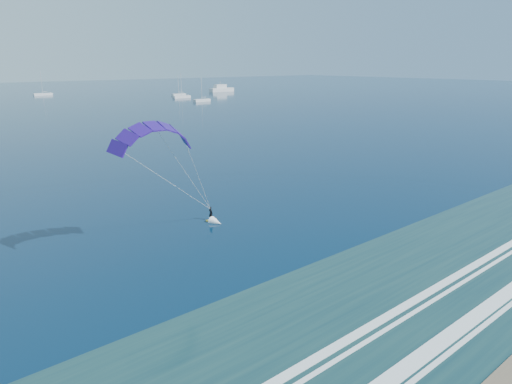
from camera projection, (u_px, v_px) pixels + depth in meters
The scene contains 6 objects.
kitesurfer_rig at pixel (185, 171), 44.85m from camera, with size 15.32×7.29×13.48m.
motor_yacht at pixel (221, 89), 275.58m from camera, with size 15.73×4.19×6.40m.
sailboat_4 at pixel (43, 94), 245.87m from camera, with size 9.45×2.40×12.75m.
sailboat_5 at pixel (179, 95), 242.11m from camera, with size 7.62×2.40×10.55m.
sailboat_6 at pixel (202, 100), 206.74m from camera, with size 7.98×2.40×10.91m.
sailboat_8 at pixel (182, 97), 227.57m from camera, with size 9.24×2.40×11.97m.
Camera 1 is at (-28.74, -6.37, 17.29)m, focal length 32.00 mm.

